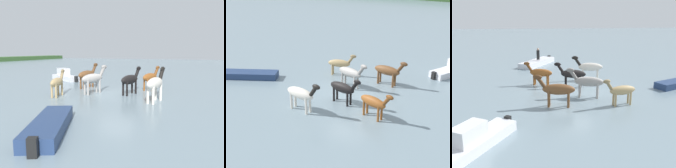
{
  "view_description": "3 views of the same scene",
  "coord_description": "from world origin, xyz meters",
  "views": [
    {
      "loc": [
        -14.69,
        -5.34,
        2.9
      ],
      "look_at": [
        -0.13,
        0.26,
        0.67
      ],
      "focal_mm": 36.96,
      "sensor_mm": 36.0,
      "label": 1
    },
    {
      "loc": [
        7.68,
        -16.5,
        8.59
      ],
      "look_at": [
        -0.93,
        0.27,
        0.62
      ],
      "focal_mm": 50.01,
      "sensor_mm": 36.0,
      "label": 2
    },
    {
      "loc": [
        2.91,
        17.6,
        5.45
      ],
      "look_at": [
        0.91,
        0.98,
        0.81
      ],
      "focal_mm": 42.06,
      "sensor_mm": 36.0,
      "label": 3
    }
  ],
  "objects": [
    {
      "name": "horse_chestnut_trailing",
      "position": [
        1.56,
        3.0,
        1.06
      ],
      "size": [
        2.49,
        0.9,
        1.92
      ],
      "rotation": [
        0.0,
        0.0,
        6.11
      ],
      "color": "brown",
      "rests_on": "ground_plane"
    },
    {
      "name": "ground_plane",
      "position": [
        0.0,
        0.0,
        0.0
      ],
      "size": [
        142.45,
        142.45,
        0.0
      ],
      "primitive_type": "plane",
      "color": "gray"
    },
    {
      "name": "horse_rear_stallion",
      "position": [
        -1.64,
        -2.98,
        1.09
      ],
      "size": [
        2.55,
        0.94,
        1.97
      ],
      "rotation": [
        0.0,
        0.0,
        6.1
      ],
      "color": "silver",
      "rests_on": "ground_plane"
    },
    {
      "name": "horse_dark_mare",
      "position": [
        0.07,
        -0.99,
        1.01
      ],
      "size": [
        2.37,
        1.02,
        1.84
      ],
      "rotation": [
        0.0,
        0.0,
        6.01
      ],
      "color": "black",
      "rests_on": "ground_plane"
    },
    {
      "name": "boat_tender_starboard",
      "position": [
        5.31,
        7.44,
        0.31
      ],
      "size": [
        2.98,
        4.0,
        1.32
      ],
      "rotation": [
        0.0,
        0.0,
        1.04
      ],
      "color": "silver",
      "rests_on": "ground_plane"
    },
    {
      "name": "horse_lead",
      "position": [
        -0.57,
        1.47,
        1.06
      ],
      "size": [
        2.46,
        1.14,
        1.92
      ],
      "rotation": [
        0.0,
        0.0,
        5.97
      ],
      "color": "#9E9993",
      "rests_on": "ground_plane"
    },
    {
      "name": "horse_mid_herd",
      "position": [
        -2.26,
        3.21,
        0.93
      ],
      "size": [
        2.18,
        0.83,
        1.68
      ],
      "rotation": [
        0.0,
        0.0,
        6.49
      ],
      "color": "tan",
      "rests_on": "ground_plane"
    },
    {
      "name": "horse_dun_straggler",
      "position": [
        2.4,
        -1.87,
        0.97
      ],
      "size": [
        2.23,
        1.11,
        1.76
      ],
      "rotation": [
        0.0,
        0.0,
        5.93
      ],
      "color": "brown",
      "rests_on": "ground_plane"
    },
    {
      "name": "boat_skiff_near",
      "position": [
        2.44,
        -9.86,
        0.18
      ],
      "size": [
        3.91,
        5.08,
        0.75
      ],
      "rotation": [
        0.0,
        0.0,
        1.01
      ],
      "color": "silver",
      "rests_on": "ground_plane"
    },
    {
      "name": "person_watcher_seated",
      "position": [
        2.35,
        -9.67,
        1.15
      ],
      "size": [
        0.32,
        0.32,
        1.19
      ],
      "color": "black",
      "rests_on": "boat_skiff_near"
    }
  ]
}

